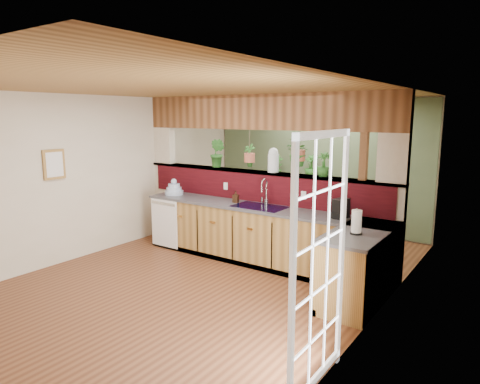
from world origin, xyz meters
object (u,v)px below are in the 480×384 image
Objects in this scene: soap_dispenser at (236,197)px; glass_jar at (273,160)px; faucet at (265,191)px; paper_towel at (357,222)px; coffee_maker at (340,209)px; dish_stack at (174,190)px; shelving_console at (295,203)px.

soap_dispenser is 0.50× the size of glass_jar.
faucet is 0.51m from glass_jar.
coffee_maker is at bearing 125.20° from paper_towel.
faucet is at bearing 155.41° from paper_towel.
dish_stack is at bearing 169.79° from paper_towel.
glass_jar is at bearing 176.65° from coffee_maker.
faucet is 1.78m from dish_stack.
dish_stack is 1.21× the size of coffee_maker.
shelving_console is (-0.57, 2.11, -0.62)m from faucet.
faucet is at bearing 14.00° from soap_dispenser.
coffee_maker is 0.78m from paper_towel.
glass_jar is 0.23× the size of shelving_console.
paper_towel reaches higher than dish_stack.
coffee_maker is 0.87× the size of paper_towel.
coffee_maker is 0.70× the size of glass_jar.
glass_jar is (0.49, 0.33, 0.59)m from soap_dispenser.
soap_dispenser is (-0.47, -0.12, -0.13)m from faucet.
soap_dispenser is at bearing -168.44° from coffee_maker.
coffee_maker is at bearing 0.15° from dish_stack.
dish_stack is at bearing -94.34° from shelving_console.
shelving_console is (1.19, 2.28, -0.49)m from dish_stack.
faucet is at bearing 5.47° from dish_stack.
soap_dispenser is at bearing 162.88° from paper_towel.
shelving_console is at bearing 128.55° from paper_towel.
paper_towel is (2.22, -0.68, 0.04)m from soap_dispenser.
soap_dispenser is 2.29m from shelving_console.
paper_towel is at bearing -41.81° from coffee_maker.
glass_jar is (-1.28, 0.38, 0.56)m from coffee_maker.
faucet is 0.25× the size of shelving_console.
dish_stack reaches higher than soap_dispenser.
shelving_console is at bearing 92.62° from soap_dispenser.
coffee_maker is (3.06, 0.01, 0.04)m from dish_stack.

